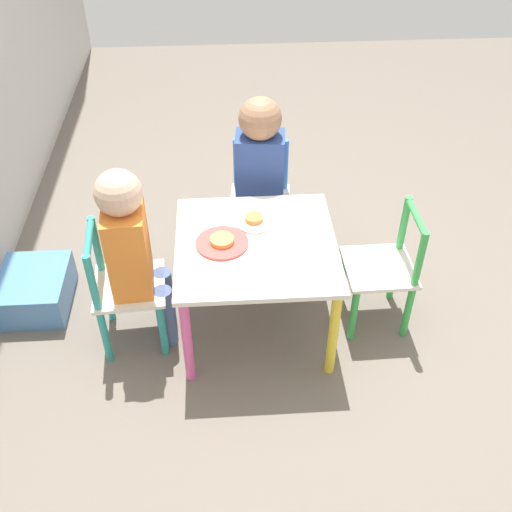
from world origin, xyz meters
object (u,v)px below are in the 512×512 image
at_px(kids_table, 256,255).
at_px(child_right, 260,168).
at_px(plate_right, 254,220).
at_px(chair_green, 384,270).
at_px(plate_back, 222,242).
at_px(storage_bin, 35,290).
at_px(child_back, 133,246).
at_px(chair_teal, 124,289).
at_px(chair_blue, 260,202).

height_order(kids_table, child_right, child_right).
bearing_deg(plate_right, chair_green, -102.92).
xyz_separation_m(chair_green, child_right, (0.43, 0.45, 0.21)).
distance_m(plate_back, storage_bin, 0.88).
distance_m(child_back, storage_bin, 0.64).
height_order(kids_table, plate_back, plate_back).
xyz_separation_m(chair_teal, chair_blue, (0.53, -0.55, 0.00)).
bearing_deg(kids_table, plate_right, 0.00).
distance_m(plate_back, plate_right, 0.17).
xyz_separation_m(chair_green, plate_right, (0.11, 0.50, 0.18)).
height_order(chair_blue, storage_bin, chair_blue).
relative_size(kids_table, plate_back, 3.05).
distance_m(chair_green, child_right, 0.66).
xyz_separation_m(chair_green, storage_bin, (0.17, 1.40, -0.18)).
bearing_deg(storage_bin, plate_right, -93.27).
xyz_separation_m(child_back, plate_right, (0.15, -0.44, -0.02)).
xyz_separation_m(chair_teal, child_back, (0.00, -0.06, 0.20)).
xyz_separation_m(kids_table, storage_bin, (0.17, 0.91, -0.29)).
bearing_deg(child_right, storage_bin, -158.89).
relative_size(chair_blue, plate_back, 2.70).
bearing_deg(kids_table, child_back, 94.10).
xyz_separation_m(child_back, storage_bin, (0.21, 0.47, -0.38)).
bearing_deg(child_right, chair_blue, 90.00).
bearing_deg(child_right, plate_right, -92.22).
relative_size(chair_teal, plate_right, 3.42).
distance_m(chair_green, child_back, 0.95).
height_order(chair_teal, plate_back, chair_teal).
distance_m(child_right, plate_back, 0.47).
relative_size(chair_teal, chair_green, 1.00).
relative_size(plate_right, storage_bin, 0.46).
relative_size(kids_table, storage_bin, 1.79).
height_order(child_back, plate_back, child_back).
xyz_separation_m(chair_teal, chair_green, (0.04, -0.99, 0.00)).
bearing_deg(storage_bin, chair_teal, -117.07).
relative_size(chair_blue, chair_green, 1.00).
xyz_separation_m(kids_table, chair_green, (0.01, -0.50, -0.11)).
xyz_separation_m(kids_table, chair_teal, (-0.04, 0.50, -0.11)).
xyz_separation_m(chair_blue, storage_bin, (-0.32, 0.96, -0.18)).
bearing_deg(plate_back, plate_right, -45.00).
relative_size(chair_green, child_right, 0.67).
relative_size(chair_green, storage_bin, 1.58).
distance_m(chair_teal, plate_back, 0.41).
height_order(chair_blue, plate_back, chair_blue).
relative_size(kids_table, child_back, 0.77).
bearing_deg(plate_back, child_right, -20.88).
height_order(plate_back, plate_right, same).
distance_m(chair_blue, storage_bin, 1.02).
height_order(kids_table, chair_teal, chair_teal).
xyz_separation_m(chair_blue, plate_right, (-0.37, 0.05, 0.18)).
distance_m(kids_table, chair_blue, 0.51).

